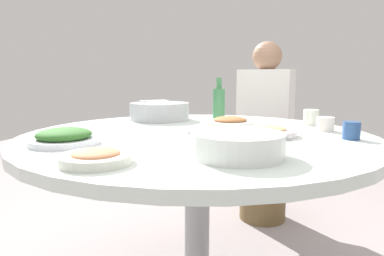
{
  "coord_description": "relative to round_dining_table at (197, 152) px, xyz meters",
  "views": [
    {
      "loc": [
        0.4,
        -1.28,
        0.97
      ],
      "look_at": [
        -0.02,
        0.0,
        0.77
      ],
      "focal_mm": 31.74,
      "sensor_mm": 36.0,
      "label": 1
    }
  ],
  "objects": [
    {
      "name": "round_dining_table",
      "position": [
        0.0,
        0.0,
        0.0
      ],
      "size": [
        1.39,
        1.39,
        0.75
      ],
      "color": "#99999E",
      "rests_on": "ground"
    },
    {
      "name": "rice_bowl",
      "position": [
        -0.32,
        0.36,
        0.12
      ],
      "size": [
        0.31,
        0.31,
        0.1
      ],
      "color": "#B2B5BA",
      "rests_on": "round_dining_table"
    },
    {
      "name": "soup_bowl",
      "position": [
        0.23,
        -0.35,
        0.11
      ],
      "size": [
        0.29,
        0.27,
        0.07
      ],
      "color": "white",
      "rests_on": "round_dining_table"
    },
    {
      "name": "dish_greens",
      "position": [
        -0.36,
        -0.35,
        0.1
      ],
      "size": [
        0.24,
        0.24,
        0.06
      ],
      "color": "white",
      "rests_on": "round_dining_table"
    },
    {
      "name": "dish_noodles",
      "position": [
        0.27,
        0.04,
        0.09
      ],
      "size": [
        0.23,
        0.23,
        0.04
      ],
      "color": "white",
      "rests_on": "round_dining_table"
    },
    {
      "name": "dish_shrimp",
      "position": [
        -0.11,
        -0.54,
        0.09
      ],
      "size": [
        0.19,
        0.19,
        0.04
      ],
      "color": "silver",
      "rests_on": "round_dining_table"
    },
    {
      "name": "dish_tofu_braise",
      "position": [
        0.08,
        0.26,
        0.09
      ],
      "size": [
        0.23,
        0.23,
        0.04
      ],
      "color": "silver",
      "rests_on": "round_dining_table"
    },
    {
      "name": "green_bottle",
      "position": [
        -0.04,
        0.5,
        0.17
      ],
      "size": [
        0.07,
        0.07,
        0.22
      ],
      "color": "#418651",
      "rests_on": "round_dining_table"
    },
    {
      "name": "tea_cup_near",
      "position": [
        0.44,
        0.39,
        0.11
      ],
      "size": [
        0.07,
        0.07,
        0.07
      ],
      "primitive_type": "cylinder",
      "color": "silver",
      "rests_on": "round_dining_table"
    },
    {
      "name": "tea_cup_far",
      "position": [
        0.49,
        0.23,
        0.11
      ],
      "size": [
        0.07,
        0.07,
        0.06
      ],
      "primitive_type": "cylinder",
      "color": "white",
      "rests_on": "round_dining_table"
    },
    {
      "name": "tea_cup_side",
      "position": [
        0.57,
        0.05,
        0.11
      ],
      "size": [
        0.06,
        0.06,
        0.06
      ],
      "primitive_type": "cylinder",
      "color": "#2C508C",
      "rests_on": "round_dining_table"
    },
    {
      "name": "stool_for_diner_left",
      "position": [
        0.16,
        1.0,
        -0.45
      ],
      "size": [
        0.31,
        0.31,
        0.44
      ],
      "primitive_type": "cylinder",
      "color": "brown",
      "rests_on": "ground"
    },
    {
      "name": "diner_left",
      "position": [
        0.16,
        1.0,
        0.09
      ],
      "size": [
        0.37,
        0.39,
        0.76
      ],
      "color": "#2D333D",
      "rests_on": "stool_for_diner_left"
    }
  ]
}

